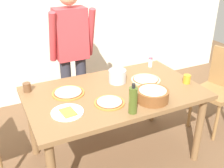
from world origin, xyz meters
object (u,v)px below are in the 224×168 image
object	(u,v)px
pizza_raw_on_board	(146,80)
pizza_second_cooked	(109,102)
chair_wooden_right	(219,86)
olive_oil_bottle	(133,100)
cup_orange	(187,79)
plate_with_slice	(68,112)
steel_pot	(117,76)
popcorn_bowl	(152,94)
cup_small_brown	(27,87)
salt_shaker	(150,62)
pizza_cooked_on_tray	(68,93)
dining_table	(114,100)
person_cook	(72,51)

from	to	relation	value
pizza_raw_on_board	pizza_second_cooked	world-z (taller)	same
chair_wooden_right	pizza_second_cooked	xyz separation A→B (m)	(-1.46, -0.15, 0.23)
olive_oil_bottle	cup_orange	xyz separation A→B (m)	(0.74, 0.24, -0.07)
plate_with_slice	steel_pot	world-z (taller)	steel_pot
pizza_raw_on_board	plate_with_slice	bearing A→B (deg)	-164.62
popcorn_bowl	cup_small_brown	distance (m)	1.13
chair_wooden_right	popcorn_bowl	xyz separation A→B (m)	(-1.11, -0.27, 0.28)
popcorn_bowl	salt_shaker	distance (m)	0.77
pizza_second_cooked	salt_shaker	size ratio (longest dim) A/B	2.44
pizza_raw_on_board	plate_with_slice	world-z (taller)	plate_with_slice
pizza_cooked_on_tray	cup_small_brown	world-z (taller)	cup_small_brown
plate_with_slice	cup_small_brown	distance (m)	0.56
dining_table	pizza_cooked_on_tray	world-z (taller)	pizza_cooked_on_tray
pizza_raw_on_board	cup_orange	size ratio (longest dim) A/B	3.42
dining_table	chair_wooden_right	bearing A→B (deg)	-1.22
dining_table	cup_small_brown	bearing A→B (deg)	154.70
pizza_raw_on_board	salt_shaker	xyz separation A→B (m)	(0.24, 0.29, 0.04)
cup_orange	dining_table	bearing A→B (deg)	167.55
cup_small_brown	popcorn_bowl	bearing A→B (deg)	-34.35
person_cook	cup_orange	world-z (taller)	person_cook
olive_oil_bottle	pizza_second_cooked	bearing A→B (deg)	116.05
person_cook	salt_shaker	size ratio (longest dim) A/B	15.28
popcorn_bowl	steel_pot	bearing A→B (deg)	102.73
pizza_cooked_on_tray	steel_pot	world-z (taller)	steel_pot
dining_table	chair_wooden_right	world-z (taller)	chair_wooden_right
cup_small_brown	pizza_raw_on_board	bearing A→B (deg)	-13.98
chair_wooden_right	pizza_cooked_on_tray	world-z (taller)	chair_wooden_right
salt_shaker	dining_table	bearing A→B (deg)	-150.35
popcorn_bowl	pizza_raw_on_board	bearing A→B (deg)	65.42
dining_table	popcorn_bowl	bearing A→B (deg)	-54.28
cup_small_brown	steel_pot	bearing A→B (deg)	-12.31
popcorn_bowl	steel_pot	world-z (taller)	steel_pot
pizza_cooked_on_tray	salt_shaker	xyz separation A→B (m)	(1.02, 0.22, 0.04)
cup_small_brown	person_cook	bearing A→B (deg)	35.87
person_cook	pizza_second_cooked	xyz separation A→B (m)	(0.01, -0.94, -0.17)
chair_wooden_right	pizza_raw_on_board	distance (m)	0.97
dining_table	pizza_raw_on_board	world-z (taller)	pizza_raw_on_board
chair_wooden_right	person_cook	bearing A→B (deg)	151.81
chair_wooden_right	cup_orange	xyz separation A→B (m)	(-0.61, -0.13, 0.26)
olive_oil_bottle	plate_with_slice	bearing A→B (deg)	155.08
olive_oil_bottle	cup_small_brown	bearing A→B (deg)	133.02
pizza_raw_on_board	pizza_cooked_on_tray	distance (m)	0.78
olive_oil_bottle	steel_pot	world-z (taller)	olive_oil_bottle
dining_table	chair_wooden_right	xyz separation A→B (m)	(1.32, -0.03, -0.13)
plate_with_slice	salt_shaker	distance (m)	1.24
popcorn_bowl	olive_oil_bottle	size ratio (longest dim) A/B	1.09
dining_table	olive_oil_bottle	distance (m)	0.45
dining_table	cup_small_brown	distance (m)	0.81
chair_wooden_right	salt_shaker	xyz separation A→B (m)	(-0.70, 0.38, 0.27)
popcorn_bowl	salt_shaker	size ratio (longest dim) A/B	2.64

